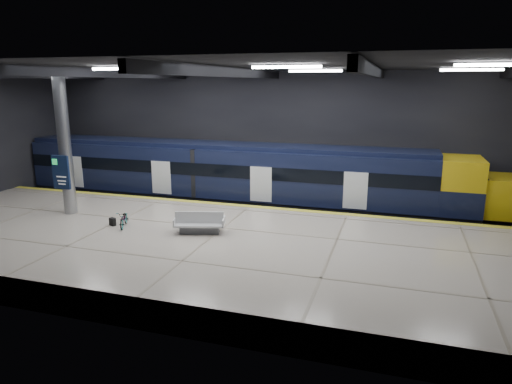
% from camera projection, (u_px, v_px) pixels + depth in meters
% --- Properties ---
extents(ground, '(30.00, 30.00, 0.00)m').
position_uv_depth(ground, '(231.00, 244.00, 21.26)').
color(ground, black).
rests_on(ground, ground).
extents(room_shell, '(30.10, 16.10, 8.05)m').
position_uv_depth(room_shell, '(230.00, 120.00, 19.93)').
color(room_shell, black).
rests_on(room_shell, ground).
extents(platform, '(30.00, 11.00, 1.10)m').
position_uv_depth(platform, '(210.00, 251.00, 18.81)').
color(platform, beige).
rests_on(platform, ground).
extents(safety_strip, '(30.00, 0.40, 0.01)m').
position_uv_depth(safety_strip, '(249.00, 206.00, 23.55)').
color(safety_strip, yellow).
rests_on(safety_strip, platform).
extents(rails, '(30.00, 1.52, 0.16)m').
position_uv_depth(rails, '(264.00, 211.00, 26.35)').
color(rails, gray).
rests_on(rails, ground).
extents(train, '(29.40, 2.84, 3.79)m').
position_uv_depth(train, '(248.00, 177.00, 26.17)').
color(train, black).
rests_on(train, ground).
extents(bench, '(2.28, 1.43, 0.94)m').
position_uv_depth(bench, '(200.00, 225.00, 19.31)').
color(bench, '#595B60').
rests_on(bench, platform).
extents(bicycle, '(0.99, 1.48, 0.74)m').
position_uv_depth(bicycle, '(124.00, 219.00, 20.13)').
color(bicycle, '#99999E').
rests_on(bicycle, platform).
extents(pannier_bag, '(0.35, 0.28, 0.35)m').
position_uv_depth(pannier_bag, '(113.00, 222.00, 20.35)').
color(pannier_bag, black).
rests_on(pannier_bag, platform).
extents(info_column, '(0.90, 0.78, 6.90)m').
position_uv_depth(info_column, '(64.00, 145.00, 21.59)').
color(info_column, '#9EA0A5').
rests_on(info_column, platform).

